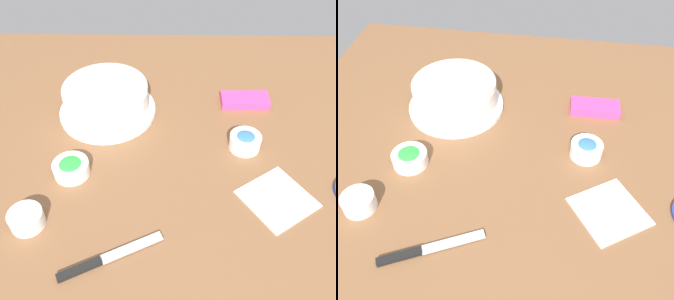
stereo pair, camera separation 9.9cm
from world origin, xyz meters
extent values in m
plane|color=brown|center=(0.00, 0.00, 0.00)|extent=(1.54, 1.54, 0.00)
cylinder|color=white|center=(-0.28, 0.30, 0.01)|extent=(0.29, 0.29, 0.01)
cylinder|color=brown|center=(-0.28, 0.30, 0.04)|extent=(0.23, 0.23, 0.06)
cylinder|color=white|center=(-0.28, 0.30, 0.05)|extent=(0.25, 0.25, 0.07)
ellipsoid|color=white|center=(-0.28, 0.30, 0.09)|extent=(0.25, 0.25, 0.03)
cube|color=silver|center=(-0.17, -0.17, 0.01)|extent=(0.14, 0.08, 0.00)
cube|color=black|center=(-0.28, -0.22, 0.01)|extent=(0.09, 0.06, 0.01)
cylinder|color=white|center=(0.11, 0.15, 0.02)|extent=(0.09, 0.09, 0.04)
cylinder|color=blue|center=(0.11, 0.15, 0.03)|extent=(0.07, 0.07, 0.01)
ellipsoid|color=blue|center=(0.11, 0.15, 0.04)|extent=(0.06, 0.06, 0.02)
cylinder|color=white|center=(-0.35, 0.05, 0.02)|extent=(0.09, 0.09, 0.04)
cylinder|color=green|center=(-0.35, 0.05, 0.02)|extent=(0.08, 0.08, 0.01)
ellipsoid|color=green|center=(-0.35, 0.05, 0.03)|extent=(0.06, 0.06, 0.02)
cylinder|color=white|center=(-0.42, -0.10, 0.02)|extent=(0.08, 0.08, 0.04)
cylinder|color=yellow|center=(-0.42, -0.10, 0.02)|extent=(0.07, 0.07, 0.01)
ellipsoid|color=yellow|center=(-0.42, -0.10, 0.03)|extent=(0.06, 0.06, 0.02)
cube|color=#E53D8E|center=(0.14, 0.35, 0.01)|extent=(0.15, 0.07, 0.03)
cube|color=white|center=(0.17, -0.03, 0.00)|extent=(0.21, 0.21, 0.01)
camera|label=1|loc=(-0.09, -0.59, 0.74)|focal=40.49mm
camera|label=2|loc=(0.01, -0.58, 0.74)|focal=40.49mm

